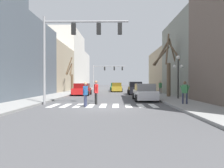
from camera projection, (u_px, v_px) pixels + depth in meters
The scene contains 20 objects.
ground_plane at pixel (102, 108), 14.41m from camera, with size 240.00×240.00×0.00m, color #4C4C4F.
sidewalk_left at pixel (10, 106), 14.51m from camera, with size 2.89×90.00×0.15m.
sidewalk_right at pixel (196, 107), 14.30m from camera, with size 2.89×90.00×0.15m.
building_row_left at pixel (54, 63), 40.78m from camera, with size 6.00×62.00×13.41m.
building_row_right at pixel (205, 49), 23.60m from camera, with size 6.00×36.17×13.51m.
crosswalk_stripes at pixel (103, 106), 15.74m from camera, with size 7.65×2.60×0.01m.
traffic_signal_near at pixel (75, 39), 16.33m from camera, with size 6.40×0.28×6.63m.
traffic_signal_far at pixel (106, 71), 52.32m from camera, with size 7.77×0.28×5.88m.
street_lamp_right_corner at pixel (178, 68), 20.55m from camera, with size 0.95×0.36×4.06m.
car_parked_left_near at pixel (82, 90), 28.28m from camera, with size 2.20×4.30×1.53m.
car_parked_right_far at pixel (145, 93), 20.09m from camera, with size 2.04×4.67×1.55m.
car_at_intersection at pixel (115, 87), 45.66m from camera, with size 2.07×4.35×1.54m.
car_parked_right_mid at pixel (117, 87), 38.54m from camera, with size 1.97×4.85×1.61m.
car_parked_left_mid at pixel (135, 89), 30.03m from camera, with size 2.03×4.34×1.75m.
pedestrian_on_right_sidewalk at pixel (96, 90), 16.68m from camera, with size 0.36×0.77×1.82m.
pedestrian_on_left_sidewalk at pixel (85, 92), 15.14m from camera, with size 0.29×0.73×1.69m.
pedestrian_near_right_corner at pixel (185, 90), 15.53m from camera, with size 0.63×0.45×1.61m.
pedestrian_waiting_at_curb at pixel (160, 86), 28.76m from camera, with size 0.39×0.70×1.69m.
street_tree_right_mid at pixel (168, 67), 23.56m from camera, with size 3.18×3.10×6.77m.
street_tree_left_far at pixel (71, 77), 34.55m from camera, with size 1.20×2.18×5.52m.
Camera 1 is at (0.91, -14.38, 1.70)m, focal length 35.00 mm.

